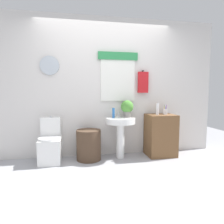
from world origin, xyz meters
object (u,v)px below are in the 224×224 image
Objects in this scene: pedestal_sink at (120,127)px; potted_plant at (127,108)px; soap_bottle at (113,113)px; lotion_bottle at (157,109)px; wooden_cabinet at (161,135)px; toothbrush_cup at (165,112)px; toilet at (51,145)px; laundry_hamper at (89,145)px.

potted_plant is at bearing 23.20° from pedestal_sink.
soap_bottle is 0.82m from lotion_bottle.
wooden_cabinet is 0.84m from potted_plant.
soap_bottle is at bearing 178.27° from toothbrush_cup.
toilet is at bearing 179.05° from wooden_cabinet.
soap_bottle is at bearing 176.84° from wooden_cabinet.
soap_bottle is 0.97× the size of toothbrush_cup.
lotion_bottle is at bearing -6.31° from soap_bottle.
laundry_hamper is 1.37m from wooden_cabinet.
toothbrush_cup reaches higher than toilet.
lotion_bottle is at bearing -2.18° from toilet.
toilet is at bearing 179.62° from toothbrush_cup.
potted_plant is (0.72, 0.06, 0.65)m from laundry_hamper.
pedestal_sink is 2.34× the size of potted_plant.
lotion_bottle is at bearing -10.23° from potted_plant.
pedestal_sink is 0.94× the size of wooden_cabinet.
pedestal_sink is at bearing 0.00° from laundry_hamper.
toothbrush_cup is (0.88, 0.02, 0.27)m from pedestal_sink.
wooden_cabinet is at bearing -167.84° from toothbrush_cup.
wooden_cabinet is 3.62× the size of lotion_bottle.
toothbrush_cup is at bearing 18.00° from lotion_bottle.
wooden_cabinet reaches higher than laundry_hamper.
soap_bottle is at bearing 0.83° from toilet.
toilet reaches higher than pedestal_sink.
toothbrush_cup is (2.12, -0.01, 0.54)m from toilet.
potted_plant is at bearing 169.77° from lotion_bottle.
soap_bottle is at bearing 157.38° from pedestal_sink.
wooden_cabinet is at bearing -0.95° from toilet.
toothbrush_cup is (0.09, 0.02, 0.45)m from wooden_cabinet.
potted_plant reaches higher than soap_bottle.
toothbrush_cup is (0.74, -0.04, -0.08)m from potted_plant.
toilet is at bearing 178.44° from pedestal_sink.
lotion_bottle reaches higher than toilet.
soap_bottle reaches higher than toilet.
soap_bottle is 0.57× the size of potted_plant.
pedestal_sink is at bearing 180.00° from wooden_cabinet.
wooden_cabinet is 4.26× the size of toothbrush_cup.
toilet is 2.03m from lotion_bottle.
potted_plant reaches higher than pedestal_sink.
toilet is 2.03m from wooden_cabinet.
lotion_bottle is (-0.09, -0.04, 0.50)m from wooden_cabinet.
wooden_cabinet is 0.46m from toothbrush_cup.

